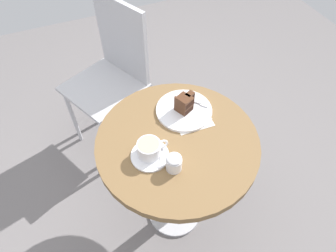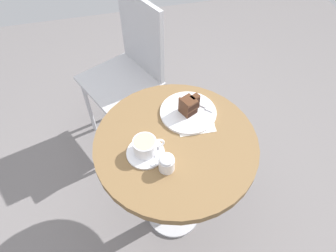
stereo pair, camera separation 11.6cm
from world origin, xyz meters
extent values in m
cube|color=slate|center=(0.00, 0.00, -0.01)|extent=(4.40, 4.40, 0.01)
cylinder|color=brown|center=(0.00, 0.00, 0.67)|extent=(0.65, 0.65, 0.03)
cylinder|color=silver|center=(0.00, 0.00, 0.33)|extent=(0.07, 0.07, 0.63)
cylinder|color=silver|center=(0.00, 0.00, 0.01)|extent=(0.29, 0.29, 0.02)
cylinder|color=white|center=(-0.13, -0.03, 0.69)|extent=(0.15, 0.15, 0.01)
cylinder|color=white|center=(-0.13, -0.02, 0.72)|extent=(0.09, 0.09, 0.06)
cylinder|color=#D6B789|center=(-0.13, -0.02, 0.75)|extent=(0.08, 0.08, 0.00)
torus|color=white|center=(-0.07, -0.02, 0.72)|extent=(0.05, 0.01, 0.05)
cube|color=silver|center=(-0.09, -0.05, 0.69)|extent=(0.04, 0.08, 0.00)
ellipsoid|color=silver|center=(-0.11, -0.09, 0.69)|extent=(0.02, 0.02, 0.00)
cylinder|color=white|center=(0.09, 0.13, 0.69)|extent=(0.24, 0.24, 0.01)
cube|color=black|center=(0.08, 0.13, 0.71)|extent=(0.08, 0.08, 0.03)
cube|color=black|center=(0.12, 0.14, 0.71)|extent=(0.04, 0.04, 0.03)
cube|color=#4C2B19|center=(0.08, 0.13, 0.73)|extent=(0.08, 0.08, 0.01)
cube|color=#4C2B19|center=(0.12, 0.14, 0.73)|extent=(0.04, 0.04, 0.01)
cube|color=black|center=(0.08, 0.13, 0.74)|extent=(0.08, 0.08, 0.03)
cube|color=black|center=(0.12, 0.14, 0.74)|extent=(0.04, 0.04, 0.03)
cube|color=#4C2B19|center=(0.08, 0.13, 0.76)|extent=(0.08, 0.08, 0.01)
cube|color=#4C2B19|center=(0.12, 0.14, 0.76)|extent=(0.04, 0.04, 0.01)
cube|color=#4C2B19|center=(0.06, 0.12, 0.73)|extent=(0.03, 0.06, 0.08)
cube|color=silver|center=(0.13, 0.17, 0.70)|extent=(0.08, 0.08, 0.00)
cube|color=silver|center=(0.18, 0.12, 0.70)|extent=(0.04, 0.04, 0.00)
cube|color=silver|center=(0.10, 0.08, 0.68)|extent=(0.16, 0.16, 0.00)
cube|color=silver|center=(0.10, 0.10, 0.69)|extent=(0.15, 0.15, 0.00)
cylinder|color=#BCBCC1|center=(-0.38, 0.72, 0.23)|extent=(0.02, 0.02, 0.46)
cylinder|color=#BCBCC1|center=(-0.24, 0.42, 0.23)|extent=(0.02, 0.02, 0.46)
cylinder|color=#BCBCC1|center=(-0.09, 0.85, 0.23)|extent=(0.02, 0.02, 0.46)
cylinder|color=#BCBCC1|center=(0.05, 0.56, 0.23)|extent=(0.02, 0.02, 0.46)
cube|color=#BCBCC1|center=(-0.16, 0.64, 0.47)|extent=(0.51, 0.51, 0.02)
cube|color=#BCBCC1|center=(-0.01, 0.71, 0.69)|extent=(0.18, 0.34, 0.44)
cylinder|color=white|center=(-0.06, -0.11, 0.71)|extent=(0.06, 0.06, 0.06)
ellipsoid|color=white|center=(-0.06, -0.11, 0.75)|extent=(0.06, 0.06, 0.02)
camera|label=1|loc=(-0.30, -0.63, 1.63)|focal=32.00mm
camera|label=2|loc=(-0.19, -0.67, 1.63)|focal=32.00mm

